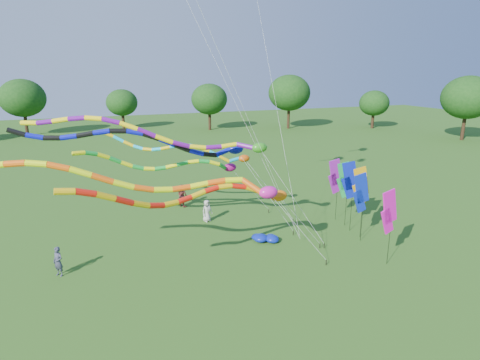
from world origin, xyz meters
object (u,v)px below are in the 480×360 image
object	(u,v)px
blue_nylon_heap	(265,236)
person_a	(207,211)
tube_kite_red	(212,195)
person_c	(182,195)
tube_kite_orange	(174,183)
person_b	(58,262)

from	to	relation	value
blue_nylon_heap	person_a	bearing A→B (deg)	119.61
tube_kite_red	person_c	xyz separation A→B (m)	(1.06, 11.48, -3.55)
tube_kite_orange	person_a	world-z (taller)	tube_kite_orange
person_c	blue_nylon_heap	bearing A→B (deg)	175.04
tube_kite_red	person_c	bearing A→B (deg)	75.20
person_a	person_c	world-z (taller)	person_c
tube_kite_red	tube_kite_orange	size ratio (longest dim) A/B	0.87
blue_nylon_heap	person_b	bearing A→B (deg)	-178.36
tube_kite_red	blue_nylon_heap	distance (m)	6.93
blue_nylon_heap	person_b	distance (m)	11.76
blue_nylon_heap	person_a	distance (m)	5.00
tube_kite_orange	person_b	bearing A→B (deg)	166.95
tube_kite_red	person_c	distance (m)	12.06
tube_kite_orange	person_b	size ratio (longest dim) A/B	9.77
person_b	blue_nylon_heap	bearing A→B (deg)	47.86
blue_nylon_heap	person_b	size ratio (longest dim) A/B	1.34
tube_kite_orange	person_c	xyz separation A→B (m)	(2.76, 10.91, -4.20)
blue_nylon_heap	person_c	world-z (taller)	person_c
tube_kite_orange	person_a	xyz separation A→B (m)	(3.62, 7.15, -4.30)
tube_kite_orange	blue_nylon_heap	distance (m)	8.25
person_a	tube_kite_orange	bearing A→B (deg)	-135.16
tube_kite_orange	person_c	bearing A→B (deg)	86.43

